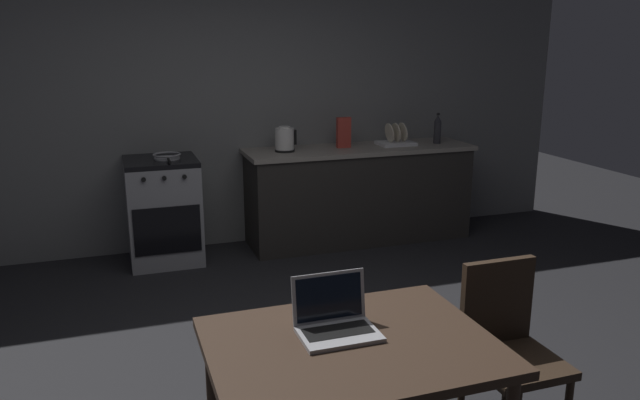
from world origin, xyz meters
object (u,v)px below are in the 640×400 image
(dining_table, at_px, (351,358))
(dish_rack, at_px, (396,140))
(bottle, at_px, (437,129))
(frying_pan, at_px, (167,156))
(electric_kettle, at_px, (285,140))
(cereal_box, at_px, (344,133))
(stove_oven, at_px, (164,211))
(laptop, at_px, (336,322))
(chair, at_px, (507,342))

(dining_table, height_order, dish_rack, dish_rack)
(bottle, relative_size, frying_pan, 0.72)
(electric_kettle, relative_size, cereal_box, 0.80)
(cereal_box, xyz_separation_m, dish_rack, (0.53, -0.02, -0.09))
(electric_kettle, xyz_separation_m, cereal_box, (0.57, 0.02, 0.03))
(bottle, bearing_deg, electric_kettle, 178.11)
(stove_oven, bearing_deg, bottle, -1.04)
(laptop, bearing_deg, stove_oven, 86.32)
(dining_table, distance_m, laptop, 0.16)
(electric_kettle, height_order, cereal_box, cereal_box)
(cereal_box, bearing_deg, frying_pan, -178.24)
(stove_oven, xyz_separation_m, electric_kettle, (1.09, 0.00, 0.56))
(dining_table, bearing_deg, cereal_box, 69.57)
(dining_table, height_order, cereal_box, cereal_box)
(chair, relative_size, bottle, 2.99)
(frying_pan, bearing_deg, cereal_box, 1.76)
(electric_kettle, relative_size, frying_pan, 0.56)
(dining_table, distance_m, frying_pan, 3.22)
(bottle, relative_size, cereal_box, 1.04)
(chair, relative_size, dish_rack, 2.57)
(stove_oven, bearing_deg, chair, -66.82)
(dish_rack, bearing_deg, chair, -106.00)
(laptop, bearing_deg, bottle, 43.02)
(electric_kettle, bearing_deg, stove_oven, -179.87)
(electric_kettle, bearing_deg, chair, -85.91)
(laptop, relative_size, electric_kettle, 1.41)
(laptop, bearing_deg, dining_table, -85.00)
(laptop, bearing_deg, chair, -8.79)
(stove_oven, height_order, frying_pan, frying_pan)
(laptop, distance_m, frying_pan, 3.11)
(electric_kettle, xyz_separation_m, bottle, (1.51, -0.05, 0.03))
(bottle, bearing_deg, stove_oven, 178.96)
(stove_oven, bearing_deg, dish_rack, 0.06)
(frying_pan, relative_size, cereal_box, 1.44)
(chair, xyz_separation_m, bottle, (1.29, 3.02, 0.54))
(chair, height_order, cereal_box, cereal_box)
(stove_oven, xyz_separation_m, bottle, (2.61, -0.05, 0.59))
(cereal_box, bearing_deg, bottle, -4.26)
(electric_kettle, distance_m, frying_pan, 1.04)
(laptop, bearing_deg, dish_rack, 48.91)
(dining_table, relative_size, frying_pan, 2.80)
(chair, height_order, bottle, bottle)
(bottle, distance_m, frying_pan, 2.55)
(laptop, xyz_separation_m, frying_pan, (-0.38, 3.08, 0.17))
(bottle, height_order, frying_pan, bottle)
(stove_oven, distance_m, dish_rack, 2.25)
(laptop, height_order, frying_pan, frying_pan)
(stove_oven, bearing_deg, dining_table, -81.80)
(stove_oven, relative_size, chair, 1.03)
(stove_oven, bearing_deg, electric_kettle, 0.13)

